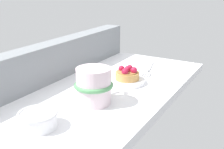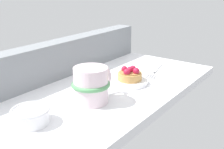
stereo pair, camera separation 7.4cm
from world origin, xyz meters
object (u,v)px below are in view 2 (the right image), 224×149
coffee_mug (92,85)px  sugar_bowl (31,115)px  raspberry_tart (130,75)px  dessert_fork (156,70)px  dessert_plate (130,82)px

coffee_mug → sugar_bowl: (-15.72, 3.17, -2.59)cm
raspberry_tart → coffee_mug: coffee_mug is taller
coffee_mug → sugar_bowl: size_ratio=1.56×
coffee_mug → dessert_fork: size_ratio=0.81×
dessert_fork → raspberry_tart: bearing=177.5°
sugar_bowl → dessert_plate: bearing=-7.0°
raspberry_tart → dessert_fork: bearing=-2.5°
raspberry_tart → sugar_bowl: 31.79cm
dessert_plate → sugar_bowl: 31.82cm
dessert_plate → sugar_bowl: sugar_bowl is taller
raspberry_tart → dessert_fork: (14.36, -0.63, -2.44)cm
raspberry_tart → sugar_bowl: size_ratio=0.84×
coffee_mug → dessert_plate: bearing=-2.5°
dessert_plate → raspberry_tart: bearing=-123.3°
dessert_plate → raspberry_tart: 2.18cm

